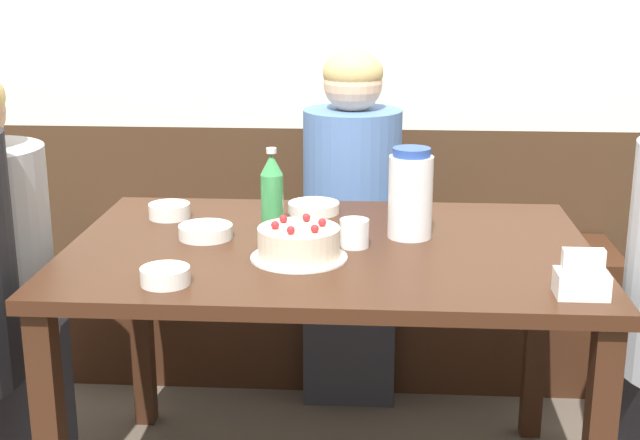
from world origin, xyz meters
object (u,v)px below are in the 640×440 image
object	(u,v)px
water_pitcher	(410,194)
bowl_soup_white	(170,211)
bowl_sauce_shallow	(165,276)
napkin_holder	(582,279)
birthday_cake	(299,243)
bench_seat	(342,307)
bowl_side_dish	(206,232)
bowl_rice_small	(314,208)
soju_bottle	(272,191)
glass_water_tall	(354,233)
person_teal_shirt	(351,234)

from	to	relation	value
water_pitcher	bowl_soup_white	world-z (taller)	water_pitcher
bowl_soup_white	bowl_sauce_shallow	xyz separation A→B (m)	(0.12, -0.54, -0.00)
napkin_holder	birthday_cake	bearing A→B (deg)	161.10
bench_seat	water_pitcher	world-z (taller)	water_pitcher
bowl_soup_white	napkin_holder	bearing A→B (deg)	-28.50
bowl_side_dish	bowl_sauce_shallow	distance (m)	0.35
bowl_rice_small	bowl_side_dish	xyz separation A→B (m)	(-0.26, -0.27, 0.00)
bowl_rice_small	bowl_side_dish	size ratio (longest dim) A/B	1.05
birthday_cake	soju_bottle	distance (m)	0.27
water_pitcher	napkin_holder	xyz separation A→B (m)	(0.35, -0.41, -0.08)
bench_seat	glass_water_tall	bearing A→B (deg)	-85.65
bench_seat	bowl_sauce_shallow	xyz separation A→B (m)	(-0.35, -1.15, 0.51)
soju_bottle	bowl_rice_small	size ratio (longest dim) A/B	1.52
birthday_cake	glass_water_tall	world-z (taller)	birthday_cake
napkin_holder	bowl_side_dish	world-z (taller)	napkin_holder
soju_bottle	person_teal_shirt	xyz separation A→B (m)	(0.20, 0.58, -0.29)
bowl_rice_small	bench_seat	bearing A→B (deg)	83.38
soju_bottle	bowl_rice_small	xyz separation A→B (m)	(0.10, 0.17, -0.09)
water_pitcher	bowl_sauce_shallow	bearing A→B (deg)	-144.01
napkin_holder	bowl_rice_small	xyz separation A→B (m)	(-0.62, 0.64, -0.02)
soju_bottle	birthday_cake	bearing A→B (deg)	-69.26
bench_seat	bowl_rice_small	world-z (taller)	bowl_rice_small
water_pitcher	bowl_rice_small	xyz separation A→B (m)	(-0.27, 0.22, -0.10)
bowl_side_dish	person_teal_shirt	world-z (taller)	person_teal_shirt
person_teal_shirt	bench_seat	bearing A→B (deg)	-164.29
birthday_cake	bench_seat	bearing A→B (deg)	86.03
bowl_rice_small	bowl_side_dish	bearing A→B (deg)	-134.42
bench_seat	soju_bottle	world-z (taller)	soju_bottle
soju_bottle	napkin_holder	bearing A→B (deg)	-32.73
water_pitcher	bowl_side_dish	bearing A→B (deg)	-175.03
napkin_holder	glass_water_tall	distance (m)	0.59
bowl_sauce_shallow	soju_bottle	bearing A→B (deg)	67.45
bowl_soup_white	glass_water_tall	distance (m)	0.58
soju_bottle	water_pitcher	bearing A→B (deg)	-7.34
bowl_rice_small	glass_water_tall	distance (m)	0.34
bowl_soup_white	person_teal_shirt	xyz separation A→B (m)	(0.50, 0.48, -0.20)
bowl_soup_white	bowl_rice_small	distance (m)	0.41
soju_bottle	bowl_sauce_shallow	bearing A→B (deg)	-112.55
water_pitcher	glass_water_tall	distance (m)	0.19
bowl_side_dish	person_teal_shirt	xyz separation A→B (m)	(0.36, 0.67, -0.20)
birthday_cake	bowl_sauce_shallow	size ratio (longest dim) A/B	2.12
bowl_sauce_shallow	glass_water_tall	world-z (taller)	glass_water_tall
bowl_rice_small	bowl_sauce_shallow	distance (m)	0.68
glass_water_tall	bench_seat	bearing A→B (deg)	94.35
bowl_side_dish	glass_water_tall	xyz separation A→B (m)	(0.39, -0.05, 0.02)
bowl_soup_white	bowl_sauce_shallow	bearing A→B (deg)	-77.90
bench_seat	birthday_cake	distance (m)	1.09
bench_seat	napkin_holder	distance (m)	1.40
bowl_rice_small	bowl_sauce_shallow	xyz separation A→B (m)	(-0.28, -0.62, 0.00)
soju_bottle	napkin_holder	world-z (taller)	soju_bottle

